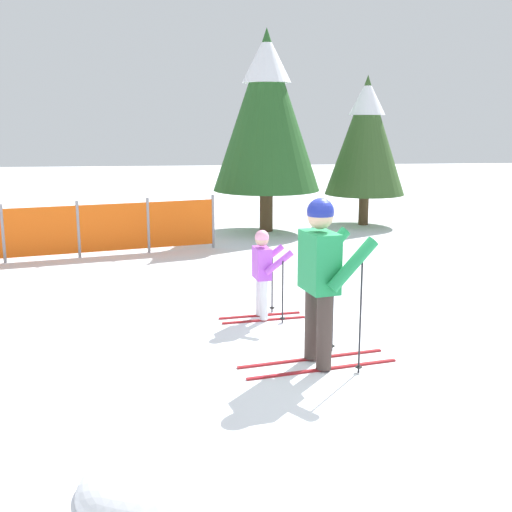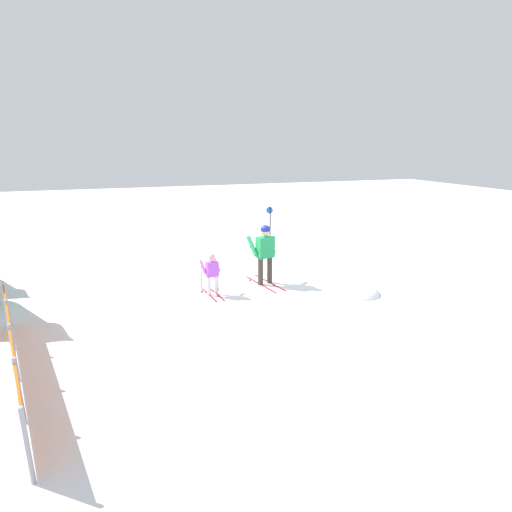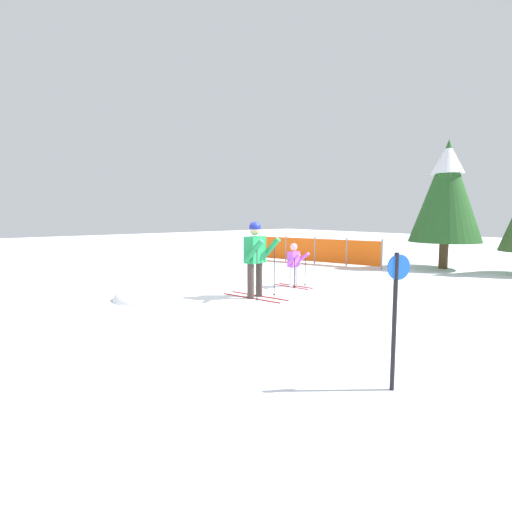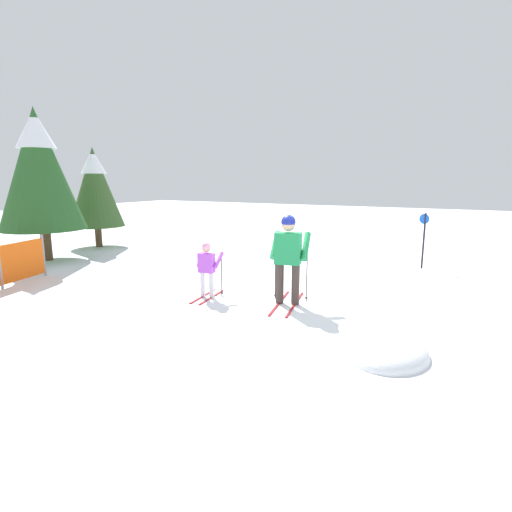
# 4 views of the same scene
# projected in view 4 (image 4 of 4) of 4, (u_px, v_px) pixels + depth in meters

# --- Properties ---
(ground_plane) EXTENTS (60.00, 60.00, 0.00)m
(ground_plane) POSITION_uv_depth(u_px,v_px,m) (293.00, 300.00, 8.21)
(ground_plane) COLOR white
(skier_adult) EXTENTS (1.72, 0.84, 1.78)m
(skier_adult) POSITION_uv_depth(u_px,v_px,m) (288.00, 251.00, 7.80)
(skier_adult) COLOR maroon
(skier_adult) RESTS_ON ground_plane
(skier_child) EXTENTS (1.13, 0.55, 1.18)m
(skier_child) POSITION_uv_depth(u_px,v_px,m) (207.00, 265.00, 8.31)
(skier_child) COLOR maroon
(skier_child) RESTS_ON ground_plane
(conifer_far) EXTENTS (1.93, 1.93, 3.59)m
(conifer_far) POSITION_uv_depth(u_px,v_px,m) (95.00, 186.00, 14.38)
(conifer_far) COLOR #4C3823
(conifer_far) RESTS_ON ground_plane
(conifer_near) EXTENTS (2.44, 2.44, 4.53)m
(conifer_near) POSITION_uv_depth(u_px,v_px,m) (39.00, 167.00, 11.80)
(conifer_near) COLOR #4C3823
(conifer_near) RESTS_ON ground_plane
(trail_marker) EXTENTS (0.13, 0.27, 1.55)m
(trail_marker) POSITION_uv_depth(u_px,v_px,m) (424.00, 235.00, 11.01)
(trail_marker) COLOR black
(trail_marker) RESTS_ON ground_plane
(snow_mound) EXTENTS (1.37, 1.17, 0.55)m
(snow_mound) POSITION_uv_depth(u_px,v_px,m) (386.00, 354.00, 5.67)
(snow_mound) COLOR white
(snow_mound) RESTS_ON ground_plane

